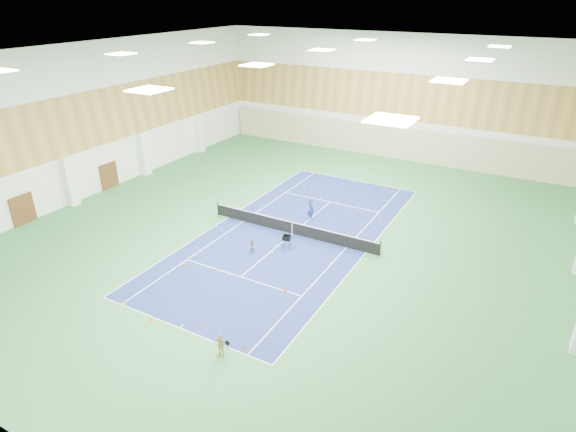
{
  "coord_description": "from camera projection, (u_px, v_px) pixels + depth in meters",
  "views": [
    {
      "loc": [
        14.36,
        -26.33,
        15.55
      ],
      "look_at": [
        0.37,
        -1.27,
        2.0
      ],
      "focal_mm": 30.0,
      "sensor_mm": 36.0,
      "label": 1
    }
  ],
  "objects": [
    {
      "name": "ground",
      "position": [
        292.0,
        234.0,
        33.75
      ],
      "size": [
        40.0,
        40.0,
        0.0
      ],
      "primitive_type": "plane",
      "color": "#2F6D3A",
      "rests_on": "ground"
    },
    {
      "name": "room_shell",
      "position": [
        292.0,
        152.0,
        31.19
      ],
      "size": [
        36.0,
        40.0,
        12.0
      ],
      "primitive_type": null,
      "color": "white",
      "rests_on": "ground"
    },
    {
      "name": "wood_cladding",
      "position": [
        293.0,
        121.0,
        30.34
      ],
      "size": [
        36.0,
        40.0,
        8.0
      ],
      "primitive_type": null,
      "color": "#BA8C45",
      "rests_on": "room_shell"
    },
    {
      "name": "ceiling_light_grid",
      "position": [
        293.0,
        57.0,
        28.66
      ],
      "size": [
        21.4,
        25.4,
        0.06
      ],
      "primitive_type": null,
      "color": "white",
      "rests_on": "room_shell"
    },
    {
      "name": "court_surface",
      "position": [
        292.0,
        234.0,
        33.75
      ],
      "size": [
        10.97,
        23.77,
        0.01
      ],
      "primitive_type": "cube",
      "color": "navy",
      "rests_on": "ground"
    },
    {
      "name": "tennis_balls_scatter",
      "position": [
        292.0,
        233.0,
        33.73
      ],
      "size": [
        10.57,
        22.77,
        0.07
      ],
      "primitive_type": null,
      "color": "#D9F529",
      "rests_on": "ground"
    },
    {
      "name": "tennis_net",
      "position": [
        292.0,
        227.0,
        33.52
      ],
      "size": [
        12.8,
        0.1,
        1.1
      ],
      "primitive_type": null,
      "color": "black",
      "rests_on": "ground"
    },
    {
      "name": "back_curtain",
      "position": [
        386.0,
        142.0,
        48.67
      ],
      "size": [
        35.4,
        0.16,
        3.2
      ],
      "primitive_type": "cube",
      "color": "#C6B793",
      "rests_on": "ground"
    },
    {
      "name": "door_left_a",
      "position": [
        23.0,
        209.0,
        34.86
      ],
      "size": [
        0.08,
        1.8,
        2.2
      ],
      "primitive_type": "cube",
      "color": "#593319",
      "rests_on": "ground"
    },
    {
      "name": "door_left_b",
      "position": [
        109.0,
        176.0,
        41.18
      ],
      "size": [
        0.08,
        1.8,
        2.2
      ],
      "primitive_type": "cube",
      "color": "#593319",
      "rests_on": "ground"
    },
    {
      "name": "coach",
      "position": [
        311.0,
        209.0,
        35.57
      ],
      "size": [
        0.71,
        0.59,
        1.66
      ],
      "primitive_type": "imported",
      "rotation": [
        0.0,
        0.0,
        2.76
      ],
      "color": "navy",
      "rests_on": "ground"
    },
    {
      "name": "child_court",
      "position": [
        252.0,
        247.0,
        30.99
      ],
      "size": [
        0.57,
        0.47,
        1.05
      ],
      "primitive_type": "imported",
      "rotation": [
        0.0,
        0.0,
        0.16
      ],
      "color": "gray",
      "rests_on": "ground"
    },
    {
      "name": "child_apron",
      "position": [
        220.0,
        345.0,
        22.31
      ],
      "size": [
        0.72,
        0.32,
        1.21
      ],
      "primitive_type": "imported",
      "rotation": [
        0.0,
        0.0,
        0.03
      ],
      "color": "tan",
      "rests_on": "ground"
    },
    {
      "name": "ball_cart",
      "position": [
        287.0,
        242.0,
        31.75
      ],
      "size": [
        0.65,
        0.65,
        0.91
      ],
      "primitive_type": null,
      "rotation": [
        0.0,
        0.0,
        0.26
      ],
      "color": "black",
      "rests_on": "ground"
    },
    {
      "name": "cone_svc_a",
      "position": [
        184.0,
        263.0,
        29.93
      ],
      "size": [
        0.19,
        0.19,
        0.21
      ],
      "primitive_type": "cone",
      "color": "#FF620D",
      "rests_on": "ground"
    },
    {
      "name": "cone_svc_b",
      "position": [
        218.0,
        269.0,
        29.25
      ],
      "size": [
        0.21,
        0.21,
        0.23
      ],
      "primitive_type": "cone",
      "color": "#FF4B0D",
      "rests_on": "ground"
    },
    {
      "name": "cone_svc_c",
      "position": [
        260.0,
        279.0,
        28.28
      ],
      "size": [
        0.17,
        0.17,
        0.19
      ],
      "primitive_type": "cone",
      "color": "#E2540B",
      "rests_on": "ground"
    },
    {
      "name": "cone_svc_d",
      "position": [
        285.0,
        289.0,
        27.29
      ],
      "size": [
        0.22,
        0.22,
        0.24
      ],
      "primitive_type": "cone",
      "color": "#FA460D",
      "rests_on": "ground"
    },
    {
      "name": "cone_base_a",
      "position": [
        124.0,
        303.0,
        26.17
      ],
      "size": [
        0.18,
        0.18,
        0.2
      ],
      "primitive_type": "cone",
      "color": "#D8530B",
      "rests_on": "ground"
    },
    {
      "name": "cone_base_b",
      "position": [
        151.0,
        319.0,
        24.84
      ],
      "size": [
        0.21,
        0.21,
        0.23
      ],
      "primitive_type": "cone",
      "color": "#FF650D",
      "rests_on": "ground"
    },
    {
      "name": "cone_base_c",
      "position": [
        203.0,
        327.0,
        24.31
      ],
      "size": [
        0.18,
        0.18,
        0.2
      ],
      "primitive_type": "cone",
      "color": "#FF580D",
      "rests_on": "ground"
    },
    {
      "name": "cone_base_d",
      "position": [
        245.0,
        346.0,
        22.98
      ],
      "size": [
        0.19,
        0.19,
        0.2
      ],
      "primitive_type": "cone",
      "color": "#F6440C",
      "rests_on": "ground"
    }
  ]
}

